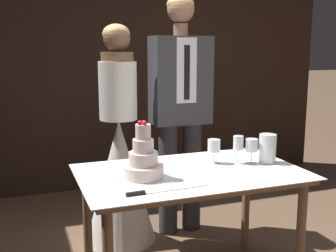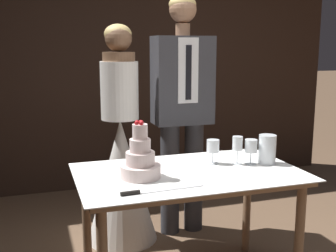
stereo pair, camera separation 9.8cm
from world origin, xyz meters
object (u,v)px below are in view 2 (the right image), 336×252
Objects in this scene: cake_table at (188,186)px; groom at (182,103)px; cake_knife at (147,191)px; hurricane_candle at (267,150)px; tiered_cake at (140,161)px; bride at (121,164)px; wine_glass_middle at (237,145)px; wine_glass_near at (251,147)px; wine_glass_far at (213,147)px.

cake_table is 0.72× the size of groom.
cake_knife is 0.25× the size of groom.
hurricane_candle reaches higher than cake_table.
tiered_cake is 0.20× the size of bride.
wine_glass_near is at bearing -18.26° from wine_glass_middle.
tiered_cake reaches higher than cake_table.
wine_glass_far is at bearing 162.31° from hurricane_candle.
hurricane_candle reaches higher than wine_glass_far.
bride is 0.88× the size of groom.
cake_knife is 0.92m from hurricane_candle.
bride is at bearing 107.29° from cake_table.
wine_glass_far is (-0.22, 0.09, -0.00)m from wine_glass_near.
wine_glass_middle is 0.99m from bride.
wine_glass_middle is at bearing 6.86° from tiered_cake.
wine_glass_middle is 0.10× the size of groom.
hurricane_candle is (0.87, 0.29, 0.08)m from cake_knife.
wine_glass_far is (0.21, 0.12, 0.20)m from cake_table.
hurricane_candle is 0.11× the size of bride.
groom reaches higher than wine_glass_middle.
wine_glass_middle is at bearing -51.06° from bride.
tiered_cake is 0.84m from hurricane_candle.
bride is at bearing 179.94° from groom.
cake_knife is at bearing -153.74° from wine_glass_middle.
tiered_cake is 0.28m from cake_knife.
cake_knife is (-0.33, -0.28, 0.10)m from cake_table.
groom is at bearing 110.38° from hurricane_candle.
tiered_cake reaches higher than cake_knife.
wine_glass_middle is (-0.08, 0.03, 0.01)m from wine_glass_near.
cake_knife is at bearing -139.85° from cake_table.
cake_knife is 1.09m from bride.
bride reaches higher than wine_glass_middle.
cake_table is 8.59× the size of wine_glass_far.
wine_glass_middle is at bearing 161.74° from wine_glass_near.
wine_glass_middle reaches higher than cake_table.
wine_glass_middle is (0.35, 0.06, 0.21)m from cake_table.
bride is at bearing 82.41° from cake_knife.
wine_glass_far is at bearing 158.53° from wine_glass_near.
wine_glass_far reaches higher than cake_table.
cake_table is at bearing -150.94° from wine_glass_far.
cake_knife is 0.28× the size of bride.
wine_glass_middle reaches higher than wine_glass_near.
cake_knife is 0.68m from wine_glass_far.
hurricane_candle is (0.84, 0.03, -0.01)m from tiered_cake.
hurricane_candle is (0.19, -0.04, -0.04)m from wine_glass_middle.
groom is (-0.29, 0.78, 0.21)m from hurricane_candle.
bride is (0.09, 1.08, -0.16)m from cake_knife.
hurricane_candle is 1.13m from bride.
wine_glass_middle is at bearing 166.73° from hurricane_candle.
hurricane_candle is at bearing -69.62° from groom.
cake_table is 0.45m from cake_knife.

